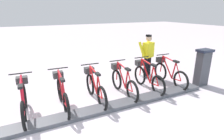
{
  "coord_description": "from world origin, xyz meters",
  "views": [
    {
      "loc": [
        -3.95,
        0.54,
        2.52
      ],
      "look_at": [
        0.5,
        -1.69,
        0.9
      ],
      "focal_mm": 29.51,
      "sensor_mm": 36.0,
      "label": 1
    }
  ],
  "objects_px": {
    "bike_docked_3": "(95,87)",
    "bike_docked_5": "(24,100)",
    "payment_kiosk": "(202,67)",
    "worker_near_rack": "(148,55)",
    "bike_docked_4": "(62,93)",
    "bike_docked_1": "(147,77)",
    "bike_docked_2": "(123,81)",
    "bike_docked_0": "(169,73)"
  },
  "relations": [
    {
      "from": "payment_kiosk",
      "to": "bike_docked_4",
      "type": "bearing_deg",
      "value": 83.03
    },
    {
      "from": "bike_docked_0",
      "to": "bike_docked_5",
      "type": "bearing_deg",
      "value": 90.0
    },
    {
      "from": "bike_docked_2",
      "to": "bike_docked_5",
      "type": "distance_m",
      "value": 2.79
    },
    {
      "from": "bike_docked_2",
      "to": "bike_docked_3",
      "type": "distance_m",
      "value": 0.93
    },
    {
      "from": "bike_docked_3",
      "to": "bike_docked_4",
      "type": "bearing_deg",
      "value": 90.0
    },
    {
      "from": "worker_near_rack",
      "to": "payment_kiosk",
      "type": "bearing_deg",
      "value": -141.03
    },
    {
      "from": "bike_docked_0",
      "to": "bike_docked_3",
      "type": "xyz_separation_m",
      "value": [
        0.0,
        2.79,
        0.0
      ]
    },
    {
      "from": "bike_docked_4",
      "to": "bike_docked_5",
      "type": "bearing_deg",
      "value": 90.0
    },
    {
      "from": "bike_docked_1",
      "to": "bike_docked_2",
      "type": "bearing_deg",
      "value": 90.0
    },
    {
      "from": "worker_near_rack",
      "to": "bike_docked_5",
      "type": "bearing_deg",
      "value": 101.82
    },
    {
      "from": "bike_docked_3",
      "to": "bike_docked_1",
      "type": "bearing_deg",
      "value": -90.0
    },
    {
      "from": "bike_docked_0",
      "to": "bike_docked_1",
      "type": "bearing_deg",
      "value": 90.0
    },
    {
      "from": "bike_docked_4",
      "to": "worker_near_rack",
      "type": "distance_m",
      "value": 3.62
    },
    {
      "from": "bike_docked_3",
      "to": "worker_near_rack",
      "type": "xyz_separation_m",
      "value": [
        0.92,
        -2.54,
        0.48
      ]
    },
    {
      "from": "payment_kiosk",
      "to": "bike_docked_0",
      "type": "height_order",
      "value": "payment_kiosk"
    },
    {
      "from": "bike_docked_0",
      "to": "bike_docked_1",
      "type": "distance_m",
      "value": 0.93
    },
    {
      "from": "bike_docked_2",
      "to": "worker_near_rack",
      "type": "bearing_deg",
      "value": -60.25
    },
    {
      "from": "payment_kiosk",
      "to": "bike_docked_2",
      "type": "height_order",
      "value": "payment_kiosk"
    },
    {
      "from": "bike_docked_0",
      "to": "bike_docked_1",
      "type": "xyz_separation_m",
      "value": [
        0.0,
        0.93,
        0.0
      ]
    },
    {
      "from": "bike_docked_1",
      "to": "bike_docked_3",
      "type": "height_order",
      "value": "same"
    },
    {
      "from": "bike_docked_4",
      "to": "bike_docked_2",
      "type": "bearing_deg",
      "value": -90.0
    },
    {
      "from": "bike_docked_2",
      "to": "bike_docked_0",
      "type": "bearing_deg",
      "value": -90.0
    },
    {
      "from": "bike_docked_2",
      "to": "bike_docked_3",
      "type": "bearing_deg",
      "value": 90.0
    },
    {
      "from": "bike_docked_4",
      "to": "worker_near_rack",
      "type": "relative_size",
      "value": 1.04
    },
    {
      "from": "bike_docked_2",
      "to": "bike_docked_3",
      "type": "height_order",
      "value": "same"
    },
    {
      "from": "bike_docked_4",
      "to": "worker_near_rack",
      "type": "height_order",
      "value": "worker_near_rack"
    },
    {
      "from": "bike_docked_4",
      "to": "worker_near_rack",
      "type": "bearing_deg",
      "value": -75.14
    },
    {
      "from": "bike_docked_3",
      "to": "bike_docked_5",
      "type": "relative_size",
      "value": 1.0
    },
    {
      "from": "bike_docked_1",
      "to": "bike_docked_2",
      "type": "height_order",
      "value": "same"
    },
    {
      "from": "bike_docked_4",
      "to": "bike_docked_3",
      "type": "bearing_deg",
      "value": -90.0
    },
    {
      "from": "payment_kiosk",
      "to": "bike_docked_3",
      "type": "height_order",
      "value": "payment_kiosk"
    },
    {
      "from": "bike_docked_4",
      "to": "bike_docked_5",
      "type": "distance_m",
      "value": 0.93
    },
    {
      "from": "bike_docked_0",
      "to": "payment_kiosk",
      "type": "bearing_deg",
      "value": -120.84
    },
    {
      "from": "bike_docked_4",
      "to": "worker_near_rack",
      "type": "xyz_separation_m",
      "value": [
        0.92,
        -3.47,
        0.48
      ]
    },
    {
      "from": "bike_docked_2",
      "to": "bike_docked_5",
      "type": "height_order",
      "value": "same"
    },
    {
      "from": "bike_docked_5",
      "to": "worker_near_rack",
      "type": "relative_size",
      "value": 1.04
    },
    {
      "from": "payment_kiosk",
      "to": "worker_near_rack",
      "type": "bearing_deg",
      "value": 38.97
    },
    {
      "from": "worker_near_rack",
      "to": "bike_docked_1",
      "type": "bearing_deg",
      "value": 143.53
    },
    {
      "from": "bike_docked_2",
      "to": "bike_docked_5",
      "type": "bearing_deg",
      "value": 90.0
    },
    {
      "from": "payment_kiosk",
      "to": "bike_docked_3",
      "type": "bearing_deg",
      "value": 81.32
    },
    {
      "from": "bike_docked_2",
      "to": "worker_near_rack",
      "type": "relative_size",
      "value": 1.04
    },
    {
      "from": "bike_docked_0",
      "to": "bike_docked_3",
      "type": "relative_size",
      "value": 1.0
    }
  ]
}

